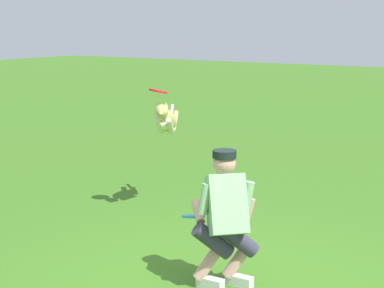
{
  "coord_description": "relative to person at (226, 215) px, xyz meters",
  "views": [
    {
      "loc": [
        -2.73,
        4.7,
        2.44
      ],
      "look_at": [
        0.96,
        -1.05,
        1.12
      ],
      "focal_mm": 59.07,
      "sensor_mm": 36.0,
      "label": 1
    }
  ],
  "objects": [
    {
      "name": "person",
      "position": [
        0.0,
        0.0,
        0.0
      ],
      "size": [
        0.7,
        0.57,
        1.29
      ],
      "rotation": [
        0.0,
        0.0,
        -0.8
      ],
      "color": "silver",
      "rests_on": "ground_plane"
    },
    {
      "name": "dog",
      "position": [
        1.96,
        -1.86,
        0.48
      ],
      "size": [
        0.54,
        0.98,
        0.55
      ],
      "rotation": [
        0.0,
        0.0,
        2.02
      ],
      "color": "tan"
    },
    {
      "name": "frisbee_flying",
      "position": [
        1.85,
        -1.53,
        0.9
      ],
      "size": [
        0.33,
        0.33,
        0.08
      ],
      "primitive_type": "cylinder",
      "rotation": [
        0.21,
        0.04,
        5.39
      ],
      "color": "red"
    },
    {
      "name": "frisbee_held",
      "position": [
        0.38,
        -0.05,
        -0.09
      ],
      "size": [
        0.3,
        0.3,
        0.08
      ],
      "primitive_type": "cylinder",
      "rotation": [
        -0.22,
        -0.02,
        3.6
      ],
      "color": "#2F98D9",
      "rests_on": "person"
    }
  ]
}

